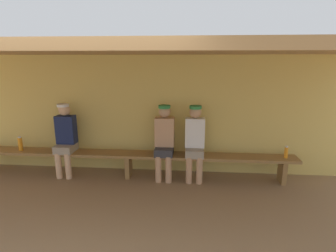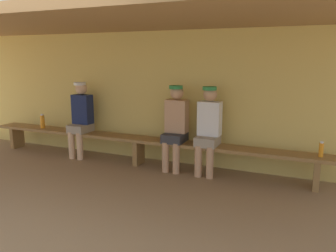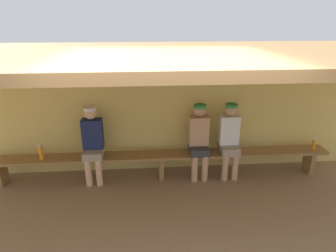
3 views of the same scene
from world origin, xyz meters
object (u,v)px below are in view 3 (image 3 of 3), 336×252
bench (161,158)px  player_near_post (93,141)px  player_rightmost (229,137)px  water_bottle_clear (41,152)px  player_in_white (199,138)px  water_bottle_orange (314,144)px

bench → player_near_post: player_near_post is taller
player_rightmost → water_bottle_clear: player_rightmost is taller
water_bottle_clear → player_rightmost: bearing=0.6°
player_in_white → water_bottle_orange: 2.12m
bench → water_bottle_orange: (2.78, -0.01, 0.17)m
player_near_post → water_bottle_orange: (3.94, -0.01, -0.18)m
bench → player_near_post: (-1.16, 0.00, 0.36)m
player_near_post → player_in_white: 1.83m
water_bottle_orange → player_rightmost: bearing=179.6°
bench → water_bottle_clear: water_bottle_clear is taller
bench → player_in_white: bearing=0.3°
player_near_post → water_bottle_orange: player_near_post is taller
player_near_post → player_rightmost: size_ratio=1.00×
bench → player_in_white: 0.76m
player_near_post → water_bottle_orange: bearing=-0.2°
player_in_white → water_bottle_orange: (2.11, -0.01, -0.18)m
player_near_post → water_bottle_clear: size_ratio=5.01×
player_near_post → player_in_white: bearing=0.0°
player_in_white → water_bottle_clear: bearing=-179.2°
player_near_post → player_rightmost: bearing=0.0°
bench → player_rightmost: 1.26m
bench → water_bottle_orange: 2.78m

